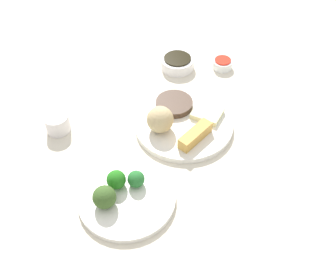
{
  "coord_description": "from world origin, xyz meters",
  "views": [
    {
      "loc": [
        0.52,
        0.56,
        0.77
      ],
      "look_at": [
        0.08,
        0.04,
        0.06
      ],
      "focal_mm": 42.38,
      "sensor_mm": 36.0,
      "label": 1
    }
  ],
  "objects_px": {
    "sauce_ramekin_sweet_and_sour": "(222,64)",
    "teacup": "(57,123)",
    "soy_sauce_bowl": "(177,63)",
    "main_plate": "(184,124)",
    "broccoli_plate": "(127,198)"
  },
  "relations": [
    {
      "from": "broccoli_plate",
      "to": "teacup",
      "type": "xyz_separation_m",
      "value": [
        0.01,
        -0.3,
        0.02
      ]
    },
    {
      "from": "soy_sauce_bowl",
      "to": "teacup",
      "type": "xyz_separation_m",
      "value": [
        0.42,
        0.0,
        0.01
      ]
    },
    {
      "from": "sauce_ramekin_sweet_and_sour",
      "to": "teacup",
      "type": "height_order",
      "value": "teacup"
    },
    {
      "from": "sauce_ramekin_sweet_and_sour",
      "to": "teacup",
      "type": "xyz_separation_m",
      "value": [
        0.53,
        -0.09,
        0.01
      ]
    },
    {
      "from": "main_plate",
      "to": "soy_sauce_bowl",
      "type": "xyz_separation_m",
      "value": [
        -0.16,
        -0.21,
        0.01
      ]
    },
    {
      "from": "sauce_ramekin_sweet_and_sour",
      "to": "teacup",
      "type": "distance_m",
      "value": 0.53
    },
    {
      "from": "main_plate",
      "to": "sauce_ramekin_sweet_and_sour",
      "type": "bearing_deg",
      "value": -156.28
    },
    {
      "from": "main_plate",
      "to": "broccoli_plate",
      "type": "relative_size",
      "value": 1.18
    },
    {
      "from": "main_plate",
      "to": "sauce_ramekin_sweet_and_sour",
      "type": "xyz_separation_m",
      "value": [
        -0.27,
        -0.12,
        0.0
      ]
    },
    {
      "from": "teacup",
      "to": "soy_sauce_bowl",
      "type": "bearing_deg",
      "value": -179.66
    },
    {
      "from": "broccoli_plate",
      "to": "soy_sauce_bowl",
      "type": "xyz_separation_m",
      "value": [
        -0.41,
        -0.3,
        0.01
      ]
    },
    {
      "from": "broccoli_plate",
      "to": "teacup",
      "type": "relative_size",
      "value": 3.54
    },
    {
      "from": "main_plate",
      "to": "teacup",
      "type": "relative_size",
      "value": 4.19
    },
    {
      "from": "soy_sauce_bowl",
      "to": "broccoli_plate",
      "type": "bearing_deg",
      "value": 35.85
    },
    {
      "from": "soy_sauce_bowl",
      "to": "teacup",
      "type": "bearing_deg",
      "value": 0.34
    }
  ]
}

